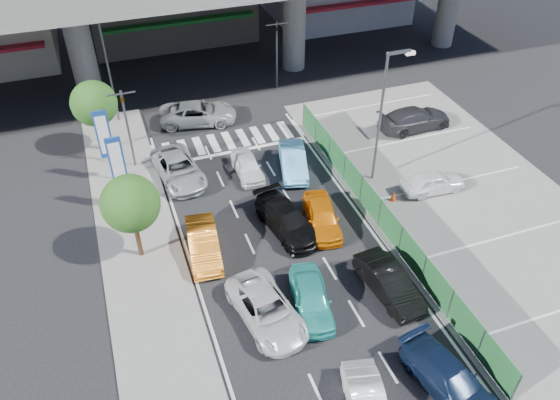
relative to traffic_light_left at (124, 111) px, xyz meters
name	(u,v)px	position (x,y,z in m)	size (l,w,h in m)	color
ground	(299,276)	(6.20, -12.00, -3.94)	(120.00, 120.00, 0.00)	black
parking_lot	(468,204)	(17.20, -10.00, -3.91)	(12.00, 28.00, 0.06)	slate
sidewalk_left	(142,255)	(-0.80, -8.00, -3.88)	(4.00, 30.00, 0.12)	slate
fence_run	(389,225)	(11.50, -11.00, -3.04)	(0.16, 22.00, 1.80)	#1B5127
traffic_light_left	(124,111)	(0.00, 0.00, 0.00)	(1.60, 1.24, 5.20)	#595B60
traffic_light_right	(277,38)	(11.70, 7.00, 0.00)	(1.60, 1.24, 5.20)	#595B60
street_lamp_right	(384,108)	(13.37, -6.00, 0.83)	(1.65, 0.22, 8.00)	#595B60
street_lamp_left	(108,56)	(-0.13, 6.00, 0.83)	(1.65, 0.22, 8.00)	#595B60
signboard_near	(118,164)	(-1.00, -4.01, -0.87)	(0.80, 0.14, 4.70)	#595B60
signboard_far	(104,137)	(-1.40, -1.01, -0.87)	(0.80, 0.14, 4.70)	#595B60
tree_near	(130,204)	(-0.80, -8.00, -0.55)	(2.80, 2.80, 4.80)	#382314
tree_far	(94,104)	(-1.60, 2.50, -0.55)	(2.80, 2.80, 4.80)	#382314
minivan_navy_back	(450,379)	(9.51, -19.66, -3.28)	(1.85, 4.55, 1.32)	#0E1B34
sedan_white_mid_left	(267,310)	(3.88, -13.96, -3.27)	(2.22, 4.81, 1.34)	silver
taxi_teal_mid	(311,298)	(5.97, -14.04, -3.25)	(1.63, 4.05, 1.38)	teal
hatch_black_mid_right	(389,282)	(9.73, -14.36, -3.25)	(1.46, 4.19, 1.38)	black
taxi_orange_left	(203,244)	(2.22, -8.93, -3.25)	(1.46, 4.19, 1.38)	orange
sedan_black_mid	(287,220)	(6.80, -8.60, -3.25)	(1.93, 4.76, 1.38)	black
taxi_orange_right	(322,217)	(8.64, -8.99, -3.25)	(1.63, 4.05, 1.38)	orange
wagon_silver_front_left	(178,169)	(2.32, -2.08, -3.25)	(2.29, 4.97, 1.38)	#9EA2A5
sedan_white_front_mid	(247,166)	(6.31, -3.07, -3.33)	(1.43, 3.56, 1.21)	white
kei_truck_front_right	(293,161)	(9.03, -3.60, -3.25)	(1.46, 4.19, 1.38)	#4A93C7
crossing_wagon_silver	(198,113)	(4.89, 3.92, -3.21)	(2.41, 5.24, 1.46)	#A8ABB0
parked_sedan_white	(433,182)	(15.86, -8.28, -3.24)	(1.50, 3.73, 1.27)	white
parked_sedan_dgrey	(415,119)	(18.44, -1.82, -3.14)	(2.07, 5.10, 1.48)	#2D2C31
traffic_cone	(393,196)	(13.32, -8.32, -3.55)	(0.33, 0.33, 0.64)	#E93E0C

